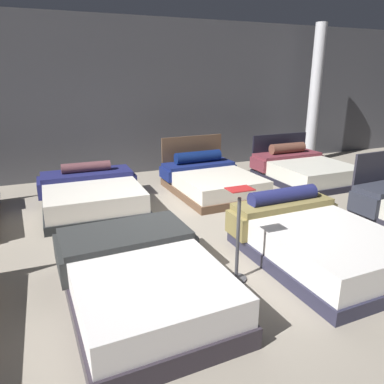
% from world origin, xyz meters
% --- Properties ---
extents(ground_plane, '(18.00, 18.00, 0.02)m').
position_xyz_m(ground_plane, '(0.00, 0.00, -0.01)').
color(ground_plane, gray).
extents(showroom_back_wall, '(18.00, 0.06, 3.50)m').
position_xyz_m(showroom_back_wall, '(0.00, 3.81, 1.75)').
color(showroom_back_wall, '#47474C').
rests_on(showroom_back_wall, ground_plane).
extents(bed_1, '(1.57, 2.21, 0.56)m').
position_xyz_m(bed_1, '(-1.12, -1.42, 0.26)').
color(bed_1, '#2D2730').
rests_on(bed_1, ground_plane).
extents(bed_2, '(1.61, 2.12, 0.76)m').
position_xyz_m(bed_2, '(1.16, -1.42, 0.27)').
color(bed_2, '#26263A').
rests_on(bed_2, ground_plane).
extents(bed_5, '(1.77, 1.93, 0.72)m').
position_xyz_m(bed_5, '(-1.19, 1.66, 0.25)').
color(bed_5, black).
rests_on(bed_5, ground_plane).
extents(bed_6, '(1.60, 2.09, 1.01)m').
position_xyz_m(bed_6, '(1.16, 1.70, 0.24)').
color(bed_6, brown).
rests_on(bed_6, ground_plane).
extents(bed_7, '(1.68, 2.03, 0.92)m').
position_xyz_m(bed_7, '(3.42, 1.67, 0.25)').
color(bed_7, black).
rests_on(bed_7, ground_plane).
extents(price_sign, '(0.28, 0.24, 1.11)m').
position_xyz_m(price_sign, '(0.00, -1.43, 0.43)').
color(price_sign, '#3F3F44').
rests_on(price_sign, ground_plane).
extents(support_pillar, '(0.29, 0.29, 3.50)m').
position_xyz_m(support_pillar, '(4.83, 3.17, 1.75)').
color(support_pillar, silver).
rests_on(support_pillar, ground_plane).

